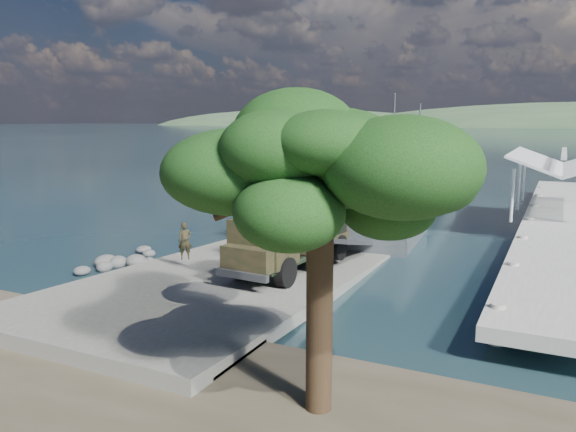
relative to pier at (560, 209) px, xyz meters
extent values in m
plane|color=#19333D|center=(-13.00, -18.77, -1.60)|extent=(1400.00, 1400.00, 0.00)
cube|color=slate|center=(-13.00, -19.77, -1.35)|extent=(10.00, 18.00, 0.50)
cube|color=#A8A99F|center=(0.00, -0.77, -0.60)|extent=(4.00, 44.00, 0.50)
cube|color=#3D4448|center=(-12.89, 4.10, -1.15)|extent=(11.39, 30.78, 2.51)
cube|color=#3D4448|center=(-17.10, 3.77, 0.71)|extent=(2.97, 30.12, 1.31)
cube|color=#3D4448|center=(-8.68, 4.44, 0.71)|extent=(2.97, 30.12, 1.31)
cube|color=#3D4448|center=(-11.72, -10.83, -0.59)|extent=(9.05, 1.11, 2.61)
cube|color=#3D4448|center=(-13.68, 14.13, 1.62)|extent=(6.33, 4.48, 3.02)
cube|color=#2E3134|center=(-13.68, 14.13, 3.33)|extent=(5.26, 3.60, 0.40)
cylinder|color=gray|center=(-14.88, 14.04, 5.64)|extent=(0.16, 0.16, 5.03)
cylinder|color=gray|center=(-12.48, 14.22, 5.14)|extent=(0.16, 0.16, 4.02)
cylinder|color=black|center=(-12.12, -19.41, -0.48)|extent=(0.51, 1.27, 1.25)
cylinder|color=black|center=(-9.92, -19.55, -0.48)|extent=(0.51, 1.27, 1.25)
cylinder|color=black|center=(-11.91, -16.16, -0.48)|extent=(0.51, 1.27, 1.25)
cylinder|color=black|center=(-9.71, -16.30, -0.48)|extent=(0.51, 1.27, 1.25)
cylinder|color=black|center=(-11.78, -14.25, -0.48)|extent=(0.51, 1.27, 1.25)
cylinder|color=black|center=(-9.58, -14.39, -0.48)|extent=(0.51, 1.27, 1.25)
cube|color=black|center=(-10.84, -16.80, -0.33)|extent=(2.58, 7.41, 0.24)
cube|color=black|center=(-11.01, -19.39, 0.67)|extent=(2.52, 2.07, 1.92)
cube|color=black|center=(-11.09, -20.53, 0.19)|extent=(2.26, 1.00, 0.96)
cube|color=black|center=(-10.76, -15.47, 0.00)|extent=(2.68, 4.56, 0.34)
cube|color=black|center=(-10.74, -15.27, 1.39)|extent=(2.53, 3.78, 2.40)
cube|color=#2E3134|center=(-11.12, -21.01, -0.38)|extent=(2.41, 0.40, 0.29)
imported|color=black|center=(-15.48, -18.80, -0.24)|extent=(0.75, 0.72, 1.72)
cylinder|color=black|center=(-4.93, -27.83, 1.34)|extent=(0.63, 0.63, 6.09)
ellipsoid|color=black|center=(-4.93, -27.83, 4.28)|extent=(5.88, 5.46, 2.52)
ellipsoid|color=black|center=(-8.50, -24.68, 4.28)|extent=(2.94, 2.94, 1.68)
camera|label=1|loc=(-0.06, -39.46, 5.71)|focal=35.00mm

